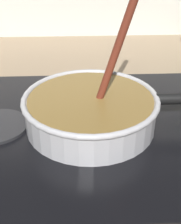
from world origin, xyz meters
The scene contains 4 objects.
ground centered at (0.00, 0.00, -0.02)m, with size 2.40×1.60×0.04m, color #9E8466.
hob_plate centered at (0.05, 0.16, 0.01)m, with size 0.56×0.48×0.01m, color black.
burner_ring centered at (0.05, 0.16, 0.02)m, with size 0.20×0.20×0.01m, color #592D0C.
cooking_pan centered at (0.05, 0.16, 0.05)m, with size 0.39×0.26×0.32m.
Camera 1 is at (0.02, -0.35, 0.35)m, focal length 49.19 mm.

